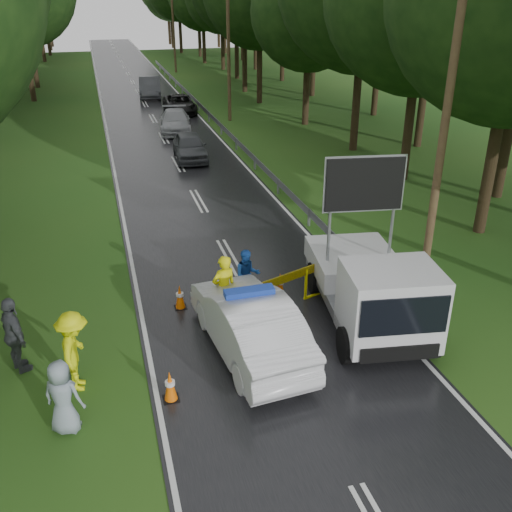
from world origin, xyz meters
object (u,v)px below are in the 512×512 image
object	(u,v)px
queue_car_second	(175,121)
queue_car_fourth	(150,87)
barrier	(286,282)
police_sedan	(249,323)
work_truck	(372,288)
queue_car_first	(190,146)
civilian	(247,275)
queue_car_third	(180,104)
officer	(224,289)

from	to	relation	value
queue_car_second	queue_car_fourth	bearing A→B (deg)	98.10
barrier	police_sedan	bearing A→B (deg)	-151.77
work_truck	queue_car_first	size ratio (longest dim) A/B	1.40
barrier	queue_car_first	bearing A→B (deg)	68.97
queue_car_fourth	queue_car_first	bearing A→B (deg)	-84.53
work_truck	queue_car_first	distance (m)	18.32
civilian	queue_car_third	bearing A→B (deg)	89.62
barrier	queue_car_fourth	distance (m)	36.88
police_sedan	queue_car_fourth	xyz separation A→B (m)	(1.60, 38.74, -0.02)
work_truck	queue_car_first	bearing A→B (deg)	104.51
police_sedan	barrier	bearing A→B (deg)	-136.51
queue_car_first	work_truck	bearing A→B (deg)	-80.45
police_sedan	queue_car_fourth	size ratio (longest dim) A/B	1.04
officer	queue_car_second	xyz separation A→B (m)	(2.07, 23.59, -0.32)
work_truck	queue_car_third	distance (m)	30.97
queue_car_first	queue_car_fourth	world-z (taller)	queue_car_fourth
police_sedan	work_truck	size ratio (longest dim) A/B	0.89
barrier	queue_car_fourth	bearing A→B (deg)	68.97
queue_car_first	queue_car_second	bearing A→B (deg)	91.84
queue_car_second	queue_car_first	bearing A→B (deg)	-84.35
queue_car_second	queue_car_fourth	world-z (taller)	queue_car_fourth
queue_car_third	queue_car_first	bearing A→B (deg)	-95.14
queue_car_third	queue_car_second	bearing A→B (deg)	-100.28
officer	queue_car_third	size ratio (longest dim) A/B	0.43
work_truck	queue_car_first	world-z (taller)	work_truck
work_truck	queue_car_second	size ratio (longest dim) A/B	1.25
officer	queue_car_fourth	bearing A→B (deg)	-110.72
barrier	civilian	distance (m)	1.25
police_sedan	queue_car_fourth	distance (m)	38.77
police_sedan	officer	xyz separation A→B (m)	(-0.28, 1.67, 0.16)
work_truck	barrier	xyz separation A→B (m)	(-1.94, 1.57, -0.36)
queue_car_third	barrier	bearing A→B (deg)	-91.58
police_sedan	queue_car_third	bearing A→B (deg)	-101.26
officer	queue_car_first	world-z (taller)	officer
police_sedan	queue_car_first	distance (m)	18.57
queue_car_fourth	queue_car_second	bearing A→B (deg)	-83.71
civilian	queue_car_second	bearing A→B (deg)	91.43
barrier	queue_car_first	world-z (taller)	queue_car_first
queue_car_fourth	work_truck	bearing A→B (deg)	-81.64
officer	queue_car_first	xyz separation A→B (m)	(1.88, 16.83, -0.29)
police_sedan	queue_car_second	bearing A→B (deg)	-99.83
barrier	queue_car_fourth	world-z (taller)	queue_car_fourth
police_sedan	queue_car_first	bearing A→B (deg)	-100.71
officer	queue_car_third	distance (m)	29.77
queue_car_second	queue_car_third	distance (m)	6.12
civilian	police_sedan	bearing A→B (deg)	-99.35
queue_car_fourth	civilian	bearing A→B (deg)	-86.04
police_sedan	civilian	xyz separation A→B (m)	(0.65, 2.67, -0.03)
barrier	officer	xyz separation A→B (m)	(-1.88, -0.19, 0.16)
queue_car_third	officer	bearing A→B (deg)	-95.19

